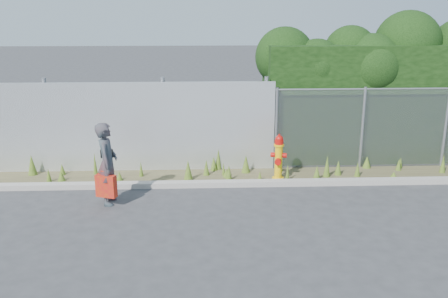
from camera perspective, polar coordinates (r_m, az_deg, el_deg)
ground at (r=9.72m, az=2.14°, el=-7.99°), size 80.00×80.00×0.00m
curb at (r=11.36m, az=1.43°, el=-3.96°), size 16.00×0.22×0.12m
weed_strip at (r=11.98m, az=2.84°, el=-2.49°), size 16.00×1.28×0.55m
corrugated_fence at (r=12.44m, az=-14.02°, el=2.39°), size 8.50×0.21×2.30m
chainlink_fence at (r=13.17m, az=19.89°, el=2.34°), size 6.50×0.07×2.05m
hedge at (r=13.97m, az=19.36°, el=7.36°), size 7.57×1.93×3.84m
fire_hydrant at (r=11.66m, az=6.26°, el=-1.03°), size 0.37×0.33×1.11m
woman at (r=10.44m, az=-13.20°, el=-1.64°), size 0.43×0.64×1.72m
red_tote_bag at (r=10.41m, az=-13.32°, el=-4.13°), size 0.42×0.15×0.55m
black_shoulder_bag at (r=10.49m, az=-13.26°, el=-0.52°), size 0.24×0.10×0.18m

